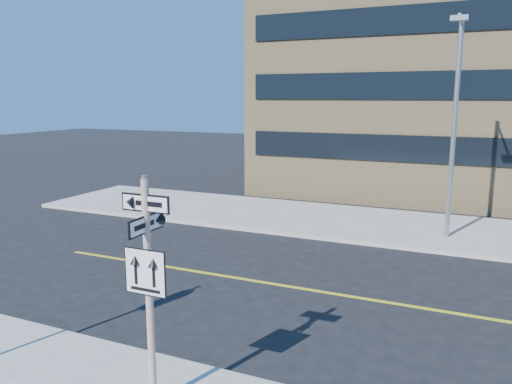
% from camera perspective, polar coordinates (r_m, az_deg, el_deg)
% --- Properties ---
extents(ground, '(120.00, 120.00, 0.00)m').
position_cam_1_polar(ground, '(11.58, -4.03, -17.28)').
color(ground, black).
rests_on(ground, ground).
extents(sign_pole, '(0.92, 0.92, 4.06)m').
position_cam_1_polar(sign_pole, '(8.64, -12.22, -9.83)').
color(sign_pole, white).
rests_on(sign_pole, near_sidewalk).
extents(streetlight_a, '(0.55, 2.25, 8.00)m').
position_cam_1_polar(streetlight_a, '(19.78, 21.76, 8.02)').
color(streetlight_a, gray).
rests_on(streetlight_a, far_sidewalk).
extents(building_brick, '(18.00, 18.00, 18.00)m').
position_cam_1_polar(building_brick, '(34.30, 19.95, 16.10)').
color(building_brick, tan).
rests_on(building_brick, ground).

